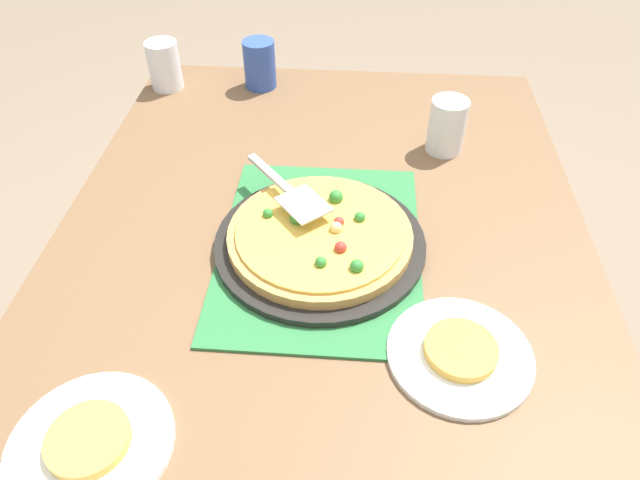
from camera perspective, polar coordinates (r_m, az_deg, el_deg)
The scene contains 13 objects.
ground_plane at distance 1.65m, azimuth 0.00°, elevation -19.98°, with size 8.00×8.00×0.00m, color #84705B.
dining_table at distance 1.12m, azimuth 0.00°, elevation -4.85°, with size 1.40×1.00×0.75m.
placemat at distance 1.04m, azimuth 0.00°, elevation -0.69°, with size 0.48×0.36×0.01m, color #2D753D.
pizza_pan at distance 1.03m, azimuth 0.00°, elevation -0.28°, with size 0.38×0.38×0.01m, color black.
pizza at distance 1.02m, azimuth 0.03°, elevation 0.55°, with size 0.33×0.33×0.05m.
plate_near_left at distance 0.91m, azimuth 13.72°, elevation -11.04°, with size 0.22×0.22×0.01m, color white.
plate_far_right at distance 0.86m, azimuth -21.85°, elevation -18.36°, with size 0.22×0.22×0.01m, color white.
served_slice_left at distance 0.89m, azimuth 13.86°, elevation -10.54°, with size 0.11×0.11×0.02m, color gold.
served_slice_right at distance 0.85m, azimuth -22.09°, elevation -17.92°, with size 0.11×0.11×0.02m, color #EAB747.
cup_near at distance 1.29m, azimuth 12.52°, elevation 11.03°, with size 0.08×0.08×0.12m, color white.
cup_far at distance 1.52m, azimuth -6.03°, elevation 17.01°, with size 0.08×0.08×0.12m, color #3351AD.
cup_corner at distance 1.56m, azimuth -15.23°, elevation 16.43°, with size 0.08×0.08×0.12m, color white.
pizza_server at distance 1.06m, azimuth -3.09°, elevation 4.91°, with size 0.20×0.18×0.01m.
Camera 1 is at (-0.75, -0.06, 1.47)m, focal length 32.15 mm.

